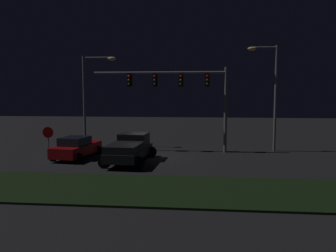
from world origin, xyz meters
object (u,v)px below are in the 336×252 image
object	(u,v)px
traffic_signal_gantry	(182,87)
street_lamp_right	(270,85)
street_lamp_left	(91,89)
stop_sign	(48,137)
pickup_truck	(130,147)
car_sedan	(76,148)

from	to	relation	value
traffic_signal_gantry	street_lamp_right	size ratio (longest dim) A/B	1.26
traffic_signal_gantry	street_lamp_left	world-z (taller)	street_lamp_left
street_lamp_right	stop_sign	bearing A→B (deg)	-162.86
pickup_truck	street_lamp_left	size ratio (longest dim) A/B	0.72
car_sedan	street_lamp_left	distance (m)	6.61
street_lamp_left	street_lamp_right	size ratio (longest dim) A/B	0.93
traffic_signal_gantry	street_lamp_right	bearing A→B (deg)	7.37
street_lamp_right	stop_sign	size ratio (longest dim) A/B	3.67
traffic_signal_gantry	street_lamp_right	xyz separation A→B (m)	(6.79, 0.88, 0.09)
car_sedan	stop_sign	bearing A→B (deg)	114.80
pickup_truck	car_sedan	xyz separation A→B (m)	(-4.04, 1.01, -0.26)
street_lamp_left	stop_sign	size ratio (longest dim) A/B	3.41
pickup_truck	stop_sign	xyz separation A→B (m)	(-5.81, 0.48, 0.56)
pickup_truck	stop_sign	bearing A→B (deg)	88.49
street_lamp_left	traffic_signal_gantry	bearing A→B (deg)	-12.54
car_sedan	street_lamp_left	xyz separation A→B (m)	(-0.53, 5.14, 4.12)
car_sedan	street_lamp_left	size ratio (longest dim) A/B	0.61
pickup_truck	street_lamp_right	bearing A→B (deg)	-58.57
pickup_truck	street_lamp_left	bearing A→B (deg)	39.75
pickup_truck	street_lamp_right	xyz separation A→B (m)	(9.90, 5.32, 4.12)
pickup_truck	street_lamp_left	distance (m)	8.58
street_lamp_left	stop_sign	world-z (taller)	street_lamp_left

